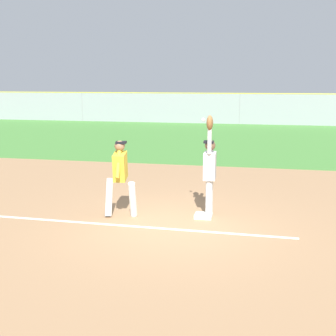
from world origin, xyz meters
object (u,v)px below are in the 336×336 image
baseball (203,120)px  parked_car_white (269,110)px  parked_car_tan (193,110)px  runner (120,173)px  fielder (210,167)px  first_base (203,216)px

baseball → parked_car_white: (1.54, 26.79, -1.49)m
baseball → parked_car_tan: baseball is taller
runner → baseball: bearing=7.6°
fielder → baseball: (-0.16, 0.01, 1.05)m
fielder → parked_car_white: 26.84m
runner → parked_car_tan: runner is taller
parked_car_white → parked_car_tan: bearing=-177.1°
parked_car_tan → baseball: bearing=-75.2°
runner → parked_car_white: (3.30, 27.27, -0.32)m
first_base → baseball: baseball is taller
fielder → first_base: bearing=48.5°
parked_car_tan → runner: bearing=-79.1°
first_base → baseball: (-0.05, 0.14, 2.13)m
first_base → fielder: fielder is taller
runner → fielder: bearing=6.1°
baseball → runner: bearing=-164.7°
runner → baseball: 2.17m
fielder → runner: fielder is taller
parked_car_white → runner: bearing=-97.2°
runner → parked_car_tan: (-2.72, 26.93, -0.32)m
first_base → parked_car_white: parked_car_white is taller
first_base → fielder: bearing=51.1°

